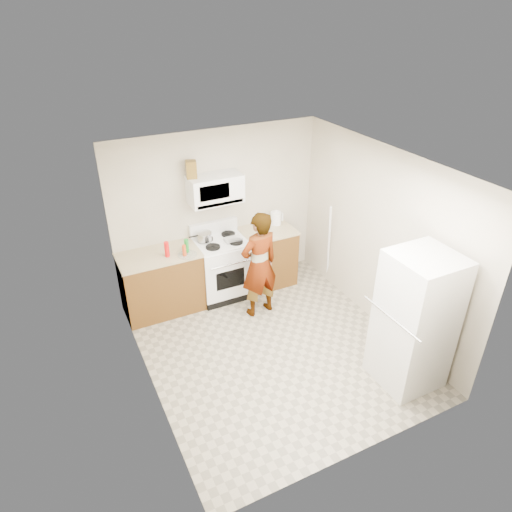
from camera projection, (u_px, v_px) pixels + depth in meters
floor at (273, 348)px, 6.06m from camera, size 3.60×3.60×0.00m
back_wall at (218, 212)px, 6.84m from camera, size 3.20×0.02×2.50m
right_wall at (380, 240)px, 6.06m from camera, size 0.02×3.60×2.50m
cabinet_left at (162, 283)px, 6.60m from camera, size 1.12×0.62×0.90m
counter_left at (158, 255)px, 6.37m from camera, size 1.14×0.64×0.03m
cabinet_right at (267, 257)px, 7.26m from camera, size 0.80×0.62×0.90m
counter_right at (267, 231)px, 7.03m from camera, size 0.82×0.64×0.03m
gas_range at (222, 267)px, 6.94m from camera, size 0.76×0.65×1.13m
microwave at (215, 189)px, 6.44m from camera, size 0.76×0.38×0.40m
person at (259, 265)px, 6.37m from camera, size 0.63×0.45×1.60m
fridge at (415, 321)px, 5.18m from camera, size 0.70×0.70×1.70m
kettle at (276, 218)px, 7.16m from camera, size 0.22×0.22×0.20m
jug at (191, 169)px, 6.19m from camera, size 0.17×0.17×0.24m
saucepan at (204, 237)px, 6.66m from camera, size 0.26×0.26×0.12m
tray at (233, 239)px, 6.70m from camera, size 0.25×0.16×0.05m
bottle_spray at (167, 249)px, 6.25m from camera, size 0.08×0.08×0.22m
bottle_hot_sauce at (184, 251)px, 6.28m from camera, size 0.06×0.06×0.17m
bottle_green_cap at (187, 246)px, 6.36m from camera, size 0.07×0.07×0.20m
pot_lid at (187, 255)px, 6.33m from camera, size 0.31×0.31×0.01m
broom at (329, 244)px, 7.12m from camera, size 0.23×0.23×1.39m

